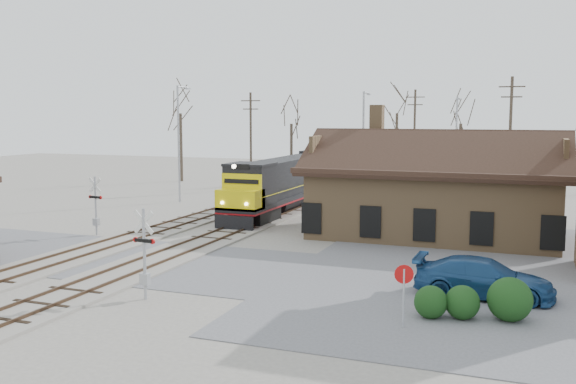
{
  "coord_description": "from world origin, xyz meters",
  "views": [
    {
      "loc": [
        17.29,
        -26.88,
        7.29
      ],
      "look_at": [
        3.65,
        9.0,
        2.64
      ],
      "focal_mm": 40.0,
      "sensor_mm": 36.0,
      "label": 1
    }
  ],
  "objects_px": {
    "locomotive_trailing": "(351,164)",
    "parked_car": "(484,278)",
    "locomotive_lead": "(284,183)",
    "depot": "(435,196)"
  },
  "relations": [
    {
      "from": "locomotive_trailing",
      "to": "parked_car",
      "type": "xyz_separation_m",
      "value": [
        15.72,
        -37.58,
        -1.39
      ]
    },
    {
      "from": "locomotive_lead",
      "to": "locomotive_trailing",
      "type": "relative_size",
      "value": 1.0
    },
    {
      "from": "depot",
      "to": "parked_car",
      "type": "xyz_separation_m",
      "value": [
        3.73,
        -12.73,
        -1.61
      ]
    },
    {
      "from": "depot",
      "to": "locomotive_lead",
      "type": "height_order",
      "value": "depot"
    },
    {
      "from": "depot",
      "to": "locomotive_trailing",
      "type": "bearing_deg",
      "value": 115.76
    },
    {
      "from": "locomotive_lead",
      "to": "locomotive_trailing",
      "type": "bearing_deg",
      "value": 90.0
    },
    {
      "from": "depot",
      "to": "locomotive_lead",
      "type": "xyz_separation_m",
      "value": [
        -11.99,
        5.81,
        -0.22
      ]
    },
    {
      "from": "parked_car",
      "to": "depot",
      "type": "bearing_deg",
      "value": 17.53
    },
    {
      "from": "locomotive_lead",
      "to": "parked_car",
      "type": "relative_size",
      "value": 3.44
    },
    {
      "from": "locomotive_trailing",
      "to": "depot",
      "type": "bearing_deg",
      "value": -64.24
    }
  ]
}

